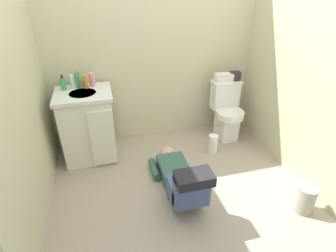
{
  "coord_description": "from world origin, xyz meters",
  "views": [
    {
      "loc": [
        -0.62,
        -2.1,
        1.92
      ],
      "look_at": [
        0.02,
        0.38,
        0.45
      ],
      "focal_mm": 28.48,
      "sensor_mm": 36.0,
      "label": 1
    }
  ],
  "objects_px": {
    "tissue_box": "(224,77)",
    "person_plumber": "(180,178)",
    "toilet": "(226,111)",
    "bottle_green": "(77,80)",
    "toiletry_bag": "(235,76)",
    "trash_can": "(305,199)",
    "vanity_cabinet": "(88,125)",
    "soap_dispenser": "(63,84)",
    "bottle_clear": "(72,82)",
    "bottle_pink": "(92,80)",
    "paper_towel_roll": "(213,144)",
    "bottle_amber": "(85,82)",
    "faucet": "(82,83)"
  },
  "relations": [
    {
      "from": "tissue_box",
      "to": "person_plumber",
      "type": "bearing_deg",
      "value": -131.2
    },
    {
      "from": "toilet",
      "to": "bottle_green",
      "type": "xyz_separation_m",
      "value": [
        -1.77,
        0.13,
        0.54
      ]
    },
    {
      "from": "toilet",
      "to": "toiletry_bag",
      "type": "distance_m",
      "value": 0.46
    },
    {
      "from": "person_plumber",
      "to": "trash_can",
      "type": "height_order",
      "value": "person_plumber"
    },
    {
      "from": "vanity_cabinet",
      "to": "toiletry_bag",
      "type": "distance_m",
      "value": 1.87
    },
    {
      "from": "soap_dispenser",
      "to": "bottle_clear",
      "type": "height_order",
      "value": "soap_dispenser"
    },
    {
      "from": "tissue_box",
      "to": "soap_dispenser",
      "type": "height_order",
      "value": "soap_dispenser"
    },
    {
      "from": "bottle_pink",
      "to": "paper_towel_roll",
      "type": "distance_m",
      "value": 1.59
    },
    {
      "from": "tissue_box",
      "to": "bottle_pink",
      "type": "relative_size",
      "value": 1.45
    },
    {
      "from": "bottle_clear",
      "to": "bottle_green",
      "type": "relative_size",
      "value": 0.88
    },
    {
      "from": "bottle_amber",
      "to": "paper_towel_roll",
      "type": "height_order",
      "value": "bottle_amber"
    },
    {
      "from": "trash_can",
      "to": "tissue_box",
      "type": "bearing_deg",
      "value": 97.54
    },
    {
      "from": "bottle_green",
      "to": "paper_towel_roll",
      "type": "bearing_deg",
      "value": -17.04
    },
    {
      "from": "person_plumber",
      "to": "trash_can",
      "type": "xyz_separation_m",
      "value": [
        1.04,
        -0.52,
        -0.04
      ]
    },
    {
      "from": "tissue_box",
      "to": "bottle_amber",
      "type": "bearing_deg",
      "value": 179.58
    },
    {
      "from": "vanity_cabinet",
      "to": "trash_can",
      "type": "relative_size",
      "value": 3.01
    },
    {
      "from": "tissue_box",
      "to": "paper_towel_roll",
      "type": "bearing_deg",
      "value": -121.88
    },
    {
      "from": "tissue_box",
      "to": "trash_can",
      "type": "xyz_separation_m",
      "value": [
        0.2,
        -1.48,
        -0.66
      ]
    },
    {
      "from": "toilet",
      "to": "toiletry_bag",
      "type": "relative_size",
      "value": 6.05
    },
    {
      "from": "person_plumber",
      "to": "toiletry_bag",
      "type": "xyz_separation_m",
      "value": [
        0.99,
        0.96,
        0.63
      ]
    },
    {
      "from": "paper_towel_roll",
      "to": "trash_can",
      "type": "bearing_deg",
      "value": -67.13
    },
    {
      "from": "faucet",
      "to": "toiletry_bag",
      "type": "bearing_deg",
      "value": -1.16
    },
    {
      "from": "toilet",
      "to": "trash_can",
      "type": "bearing_deg",
      "value": -83.81
    },
    {
      "from": "vanity_cabinet",
      "to": "trash_can",
      "type": "xyz_separation_m",
      "value": [
        1.87,
        -1.37,
        -0.28
      ]
    },
    {
      "from": "bottle_pink",
      "to": "soap_dispenser",
      "type": "bearing_deg",
      "value": -172.73
    },
    {
      "from": "vanity_cabinet",
      "to": "tissue_box",
      "type": "relative_size",
      "value": 3.73
    },
    {
      "from": "toiletry_bag",
      "to": "bottle_clear",
      "type": "relative_size",
      "value": 0.79
    },
    {
      "from": "bottle_green",
      "to": "paper_towel_roll",
      "type": "xyz_separation_m",
      "value": [
        1.47,
        -0.45,
        -0.79
      ]
    },
    {
      "from": "bottle_amber",
      "to": "paper_towel_roll",
      "type": "distance_m",
      "value": 1.64
    },
    {
      "from": "toilet",
      "to": "bottle_green",
      "type": "relative_size",
      "value": 4.19
    },
    {
      "from": "bottle_amber",
      "to": "vanity_cabinet",
      "type": "bearing_deg",
      "value": -106.6
    },
    {
      "from": "tissue_box",
      "to": "trash_can",
      "type": "distance_m",
      "value": 1.63
    },
    {
      "from": "toilet",
      "to": "person_plumber",
      "type": "xyz_separation_m",
      "value": [
        -0.89,
        -0.87,
        -0.19
      ]
    },
    {
      "from": "faucet",
      "to": "trash_can",
      "type": "relative_size",
      "value": 0.37
    },
    {
      "from": "vanity_cabinet",
      "to": "soap_dispenser",
      "type": "bearing_deg",
      "value": 146.9
    },
    {
      "from": "bottle_clear",
      "to": "bottle_pink",
      "type": "distance_m",
      "value": 0.21
    },
    {
      "from": "faucet",
      "to": "person_plumber",
      "type": "distance_m",
      "value": 1.48
    },
    {
      "from": "bottle_amber",
      "to": "bottle_pink",
      "type": "xyz_separation_m",
      "value": [
        0.07,
        0.04,
        0.0
      ]
    },
    {
      "from": "toilet",
      "to": "trash_can",
      "type": "distance_m",
      "value": 1.42
    },
    {
      "from": "vanity_cabinet",
      "to": "trash_can",
      "type": "height_order",
      "value": "vanity_cabinet"
    },
    {
      "from": "soap_dispenser",
      "to": "bottle_amber",
      "type": "relative_size",
      "value": 1.17
    },
    {
      "from": "toiletry_bag",
      "to": "bottle_pink",
      "type": "height_order",
      "value": "bottle_pink"
    },
    {
      "from": "faucet",
      "to": "paper_towel_roll",
      "type": "bearing_deg",
      "value": -17.43
    },
    {
      "from": "toilet",
      "to": "bottle_pink",
      "type": "height_order",
      "value": "bottle_pink"
    },
    {
      "from": "toiletry_bag",
      "to": "paper_towel_roll",
      "type": "height_order",
      "value": "toiletry_bag"
    },
    {
      "from": "bottle_amber",
      "to": "trash_can",
      "type": "relative_size",
      "value": 0.52
    },
    {
      "from": "faucet",
      "to": "bottle_pink",
      "type": "height_order",
      "value": "bottle_pink"
    },
    {
      "from": "vanity_cabinet",
      "to": "paper_towel_roll",
      "type": "relative_size",
      "value": 3.43
    },
    {
      "from": "bottle_amber",
      "to": "bottle_clear",
      "type": "bearing_deg",
      "value": 173.4
    },
    {
      "from": "faucet",
      "to": "bottle_pink",
      "type": "xyz_separation_m",
      "value": [
        0.11,
        0.02,
        0.03
      ]
    }
  ]
}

